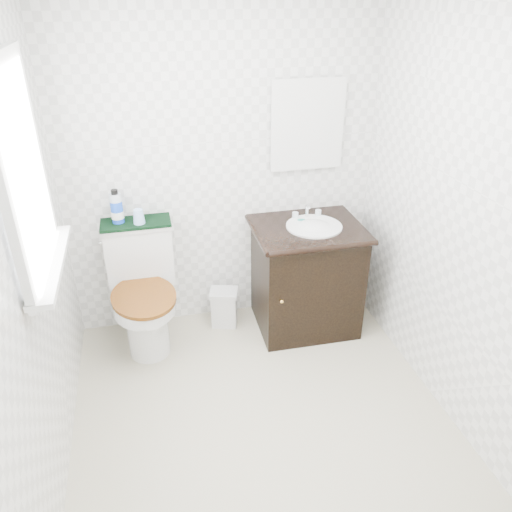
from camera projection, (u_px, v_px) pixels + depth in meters
name	position (u px, v px, depth m)	size (l,w,h in m)	color
floor	(264.00, 422.00, 2.97)	(2.40, 2.40, 0.00)	beige
wall_back	(222.00, 166.00, 3.43)	(2.40, 2.40, 0.00)	white
wall_front	(373.00, 432.00, 1.37)	(2.40, 2.40, 0.00)	white
wall_left	(21.00, 268.00, 2.18)	(2.40, 2.40, 0.00)	white
wall_right	(468.00, 220.00, 2.62)	(2.40, 2.40, 0.00)	white
window	(21.00, 172.00, 2.23)	(0.02, 0.70, 0.90)	white
mirror	(307.00, 125.00, 3.41)	(0.50, 0.02, 0.60)	silver
toilet	(144.00, 295.00, 3.49)	(0.48, 0.67, 0.87)	silver
vanity	(306.00, 274.00, 3.65)	(0.75, 0.65, 0.92)	black
trash_bin	(224.00, 307.00, 3.76)	(0.24, 0.21, 0.30)	silver
towel	(136.00, 223.00, 3.36)	(0.47, 0.22, 0.02)	black
mouthwash_bottle	(117.00, 208.00, 3.29)	(0.08, 0.08, 0.23)	blue
cup	(139.00, 216.00, 3.30)	(0.08, 0.08, 0.10)	#98C1F9
soap_bar	(301.00, 220.00, 3.52)	(0.07, 0.05, 0.02)	#166E66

